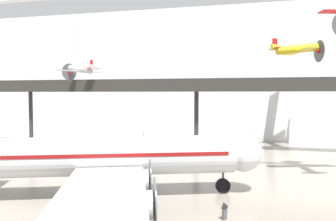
{
  "coord_description": "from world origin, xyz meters",
  "views": [
    {
      "loc": [
        7.67,
        -20.31,
        8.79
      ],
      "look_at": [
        0.36,
        10.37,
        7.18
      ],
      "focal_mm": 35.0,
      "sensor_mm": 36.0,
      "label": 1
    }
  ],
  "objects_px": {
    "info_sign_pedestal": "(225,213)",
    "suspended_plane_yellow_lowwing": "(297,49)",
    "suspended_plane_silver_racer": "(80,69)",
    "airliner_silver_main": "(100,157)"
  },
  "relations": [
    {
      "from": "suspended_plane_yellow_lowwing",
      "to": "suspended_plane_silver_racer",
      "type": "distance_m",
      "value": 33.77
    },
    {
      "from": "airliner_silver_main",
      "to": "suspended_plane_silver_racer",
      "type": "distance_m",
      "value": 26.4
    },
    {
      "from": "info_sign_pedestal",
      "to": "suspended_plane_yellow_lowwing",
      "type": "bearing_deg",
      "value": 106.94
    },
    {
      "from": "airliner_silver_main",
      "to": "suspended_plane_silver_racer",
      "type": "relative_size",
      "value": 3.73
    },
    {
      "from": "suspended_plane_yellow_lowwing",
      "to": "suspended_plane_silver_racer",
      "type": "bearing_deg",
      "value": 178.28
    },
    {
      "from": "airliner_silver_main",
      "to": "suspended_plane_yellow_lowwing",
      "type": "height_order",
      "value": "suspended_plane_yellow_lowwing"
    },
    {
      "from": "suspended_plane_yellow_lowwing",
      "to": "info_sign_pedestal",
      "type": "bearing_deg",
      "value": -121.28
    },
    {
      "from": "airliner_silver_main",
      "to": "suspended_plane_yellow_lowwing",
      "type": "distance_m",
      "value": 37.09
    },
    {
      "from": "suspended_plane_silver_racer",
      "to": "info_sign_pedestal",
      "type": "relative_size",
      "value": 6.95
    },
    {
      "from": "suspended_plane_yellow_lowwing",
      "to": "info_sign_pedestal",
      "type": "height_order",
      "value": "suspended_plane_yellow_lowwing"
    }
  ]
}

